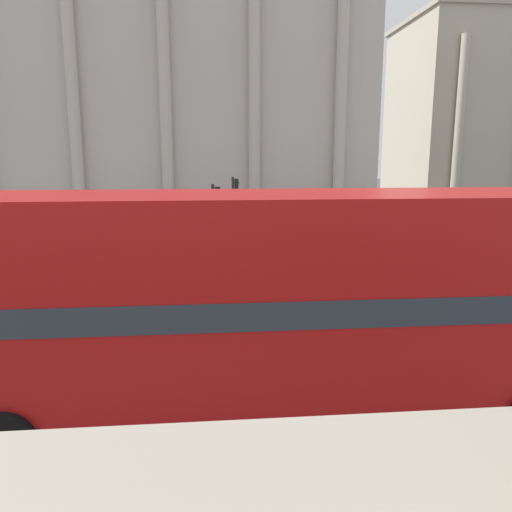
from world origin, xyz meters
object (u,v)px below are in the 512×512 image
Objects in this scene: traffic_light_near at (426,245)px; pedestrian_black at (302,268)px; traffic_light_far at (234,202)px; plaza_building_left at (170,76)px; pedestrian_olive at (321,231)px; car_maroon at (409,244)px; double_decker_bus at (274,297)px; pedestrian_grey at (260,214)px; traffic_light_mid at (215,218)px.

pedestrian_black is at bearing 116.40° from traffic_light_near.
traffic_light_near is at bearing -73.53° from traffic_light_far.
plaza_building_left is 8.73× the size of traffic_light_near.
pedestrian_olive is 9.22m from pedestrian_black.
traffic_light_near reaches higher than pedestrian_olive.
traffic_light_near is 13.40m from pedestrian_olive.
car_maroon is 2.63× the size of pedestrian_olive.
double_decker_bus is at bearing 79.79° from pedestrian_olive.
pedestrian_olive reaches higher than car_maroon.
traffic_light_near is 1.07× the size of traffic_light_far.
plaza_building_left reaches higher than car_maroon.
car_maroon is at bearing 144.80° from pedestrian_olive.
plaza_building_left reaches higher than double_decker_bus.
pedestrian_grey is at bearing -63.79° from pedestrian_olive.
traffic_light_far is 6.70m from pedestrian_grey.
plaza_building_left is at bearing 97.23° from traffic_light_mid.
car_maroon is 8.47m from pedestrian_black.
pedestrian_grey is 1.03× the size of pedestrian_black.
double_decker_bus is at bearing 149.29° from pedestrian_black.
plaza_building_left is 9.32× the size of traffic_light_mid.
double_decker_bus is 0.33× the size of plaza_building_left.
traffic_light_near is 2.16× the size of pedestrian_grey.
traffic_light_near reaches higher than traffic_light_mid.
traffic_light_far is 2.02× the size of pedestrian_grey.
traffic_light_near is 1.07× the size of traffic_light_mid.
double_decker_bus is at bearing -40.61° from pedestrian_grey.
traffic_light_far is at bearing -77.52° from plaza_building_left.
pedestrian_grey reaches higher than pedestrian_black.
traffic_light_far is at bearing 88.97° from car_maroon.
plaza_building_left is at bearing 94.97° from double_decker_bus.
plaza_building_left is 18.84× the size of pedestrian_grey.
traffic_light_near is 2.22× the size of pedestrian_black.
traffic_light_far reaches higher than car_maroon.
pedestrian_black is (1.80, -9.10, -1.38)m from traffic_light_far.
pedestrian_olive is at bearing -3.45° from traffic_light_far.
double_decker_bus reaches higher than pedestrian_grey.
pedestrian_olive is (-3.48, 2.97, 0.21)m from car_maroon.
pedestrian_olive is (8.82, -20.11, -10.41)m from plaza_building_left.
car_maroon is (3.89, 10.31, -1.85)m from traffic_light_near.
pedestrian_olive is 0.91× the size of pedestrian_black.
plaza_building_left is at bearing 169.63° from pedestrian_grey.
plaza_building_left reaches higher than traffic_light_near.
pedestrian_grey is at bearing 95.97° from traffic_light_near.
traffic_light_near is at bearing -179.40° from car_maroon.
traffic_light_mid is 0.87× the size of car_maroon.
traffic_light_near is 8.71m from traffic_light_mid.
traffic_light_near reaches higher than pedestrian_black.
traffic_light_mid is at bearing -82.77° from plaza_building_left.
plaza_building_left is 19.39× the size of pedestrian_black.
traffic_light_near is (8.40, -33.40, -8.78)m from plaza_building_left.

